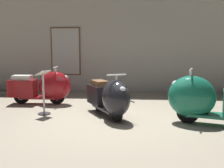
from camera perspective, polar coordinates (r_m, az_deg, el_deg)
ground_plane at (r=5.25m, az=-0.82°, el=-8.40°), size 60.00×60.00×0.00m
showroom_back_wall at (r=8.83m, az=1.43°, el=9.29°), size 18.00×0.24×3.38m
scooter_0 at (r=7.05m, az=-14.53°, el=-0.67°), size 1.65×0.54×1.00m
scooter_1 at (r=5.47m, az=-0.36°, el=-3.00°), size 1.18×1.58×0.96m
scooter_2 at (r=5.29m, az=20.17°, el=-3.26°), size 1.84×1.00×1.08m
info_stanchion at (r=5.97m, az=-14.81°, el=-2.62°), size 0.33×0.38×0.99m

